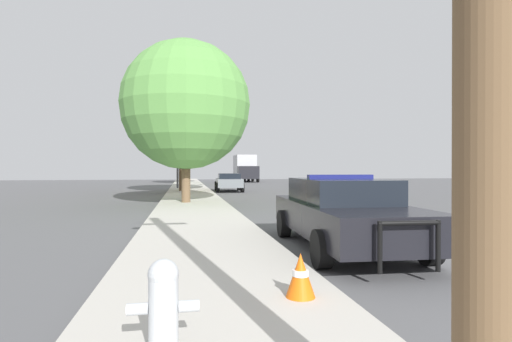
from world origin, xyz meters
name	(u,v)px	position (x,y,z in m)	size (l,w,h in m)	color
ground_plane	(457,249)	(0.00, 0.00, 0.00)	(110.00, 110.00, 0.00)	#565659
sidewalk_left	(206,255)	(-5.10, 0.00, 0.07)	(3.00, 110.00, 0.13)	#BCB7AD
police_car	(343,212)	(-2.27, 0.46, 0.75)	(2.30, 5.16, 1.51)	black
fire_hydrant	(163,302)	(-5.67, -3.93, 0.53)	(0.58, 0.26, 0.76)	#B7BCC1
traffic_light	(196,146)	(-4.53, 24.70, 3.43)	(3.56, 0.35, 4.65)	#424247
car_background_distant	(240,175)	(1.89, 45.10, 0.79)	(2.02, 4.55, 1.51)	#333856
car_background_midblock	(229,182)	(-2.30, 21.43, 0.72)	(2.08, 4.34, 1.31)	slate
box_truck	(245,168)	(2.22, 43.16, 1.77)	(2.78, 6.78, 3.40)	black
tree_sidewalk_near	(186,105)	(-5.41, 10.94, 4.50)	(5.79, 5.79, 7.27)	brown
tree_sidewalk_far	(187,132)	(-5.12, 36.01, 5.61)	(5.24, 5.24, 8.10)	brown
tree_sidewalk_mid	(182,118)	(-5.60, 20.57, 5.16)	(6.26, 6.26, 8.17)	#4C3823
traffic_cone	(300,275)	(-4.16, -2.80, 0.39)	(0.35, 0.35, 0.51)	orange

